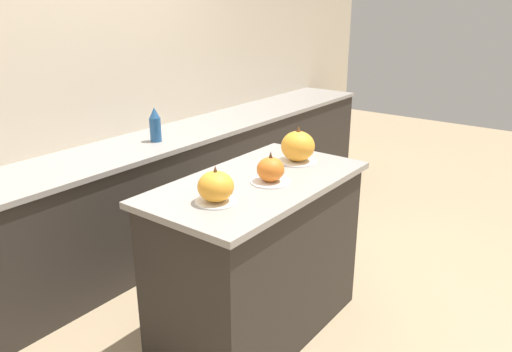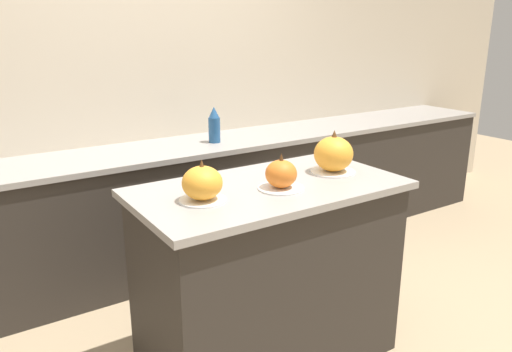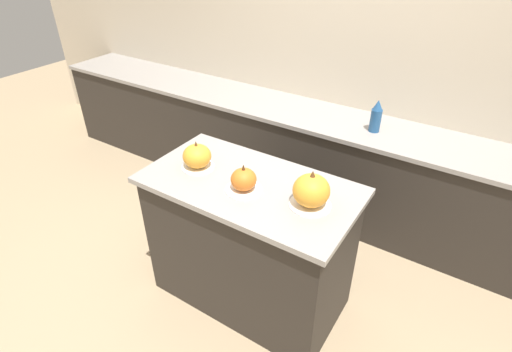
{
  "view_description": "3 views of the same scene",
  "coord_description": "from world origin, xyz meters",
  "px_view_note": "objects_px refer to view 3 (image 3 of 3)",
  "views": [
    {
      "loc": [
        -2.0,
        -1.5,
        1.87
      ],
      "look_at": [
        -0.07,
        -0.04,
        1.0
      ],
      "focal_mm": 35.0,
      "sensor_mm": 36.0,
      "label": 1
    },
    {
      "loc": [
        -1.27,
        -1.84,
        1.67
      ],
      "look_at": [
        -0.07,
        0.0,
        1.01
      ],
      "focal_mm": 35.0,
      "sensor_mm": 36.0,
      "label": 2
    },
    {
      "loc": [
        1.08,
        -1.6,
        2.25
      ],
      "look_at": [
        0.08,
        -0.04,
        1.05
      ],
      "focal_mm": 28.0,
      "sensor_mm": 36.0,
      "label": 3
    }
  ],
  "objects_px": {
    "pumpkin_cake_left": "(197,157)",
    "pumpkin_cake_right": "(311,191)",
    "pumpkin_cake_center": "(244,180)",
    "bottle_tall": "(376,117)"
  },
  "relations": [
    {
      "from": "pumpkin_cake_left",
      "to": "pumpkin_cake_right",
      "type": "distance_m",
      "value": 0.76
    },
    {
      "from": "pumpkin_cake_left",
      "to": "pumpkin_cake_center",
      "type": "bearing_deg",
      "value": -7.34
    },
    {
      "from": "pumpkin_cake_right",
      "to": "bottle_tall",
      "type": "distance_m",
      "value": 1.19
    },
    {
      "from": "pumpkin_cake_left",
      "to": "pumpkin_cake_right",
      "type": "bearing_deg",
      "value": 2.13
    },
    {
      "from": "pumpkin_cake_center",
      "to": "bottle_tall",
      "type": "xyz_separation_m",
      "value": [
        0.34,
        1.26,
        -0.01
      ]
    },
    {
      "from": "pumpkin_cake_center",
      "to": "bottle_tall",
      "type": "relative_size",
      "value": 0.85
    },
    {
      "from": "bottle_tall",
      "to": "pumpkin_cake_left",
      "type": "bearing_deg",
      "value": -120.56
    },
    {
      "from": "pumpkin_cake_left",
      "to": "bottle_tall",
      "type": "relative_size",
      "value": 0.82
    },
    {
      "from": "pumpkin_cake_left",
      "to": "pumpkin_cake_center",
      "type": "xyz_separation_m",
      "value": [
        0.38,
        -0.05,
        -0.01
      ]
    },
    {
      "from": "pumpkin_cake_right",
      "to": "bottle_tall",
      "type": "bearing_deg",
      "value": 92.05
    }
  ]
}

